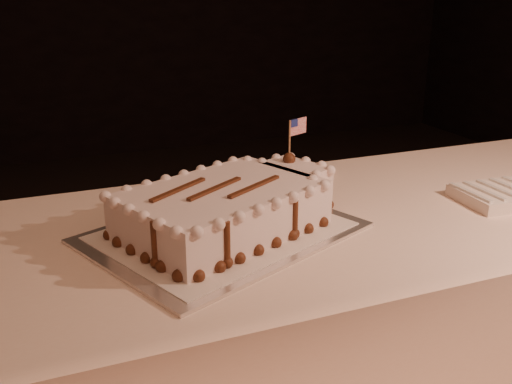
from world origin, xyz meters
name	(u,v)px	position (x,y,z in m)	size (l,w,h in m)	color
banquet_table	(299,351)	(0.00, 0.60, 0.38)	(2.40, 0.80, 0.75)	#FFDDC5
cake_board	(223,233)	(-0.21, 0.59, 0.75)	(0.56, 0.42, 0.01)	silver
doily	(223,230)	(-0.21, 0.59, 0.76)	(0.50, 0.38, 0.00)	white
sheet_cake	(232,206)	(-0.18, 0.60, 0.81)	(0.56, 0.43, 0.21)	white
napkin_stack	(503,195)	(0.54, 0.52, 0.77)	(0.24, 0.18, 0.04)	white
side_plate	(308,172)	(0.17, 0.90, 0.76)	(0.14, 0.14, 0.01)	white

